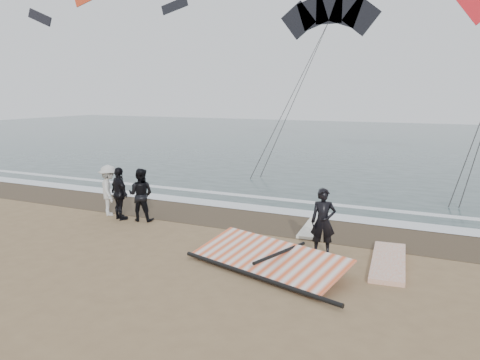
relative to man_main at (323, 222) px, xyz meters
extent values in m
plane|color=#8C704C|center=(-1.56, -2.19, -0.87)|extent=(120.00, 120.00, 0.00)
cube|color=#233838|center=(-1.56, 30.81, -0.86)|extent=(120.00, 54.00, 0.02)
cube|color=#4C3D2B|center=(-1.56, 2.31, -0.86)|extent=(120.00, 2.80, 0.01)
cube|color=white|center=(-1.56, 3.71, -0.84)|extent=(120.00, 0.90, 0.01)
cube|color=white|center=(-1.56, 5.41, -0.84)|extent=(120.00, 0.45, 0.01)
imported|color=black|center=(0.00, 0.00, 0.00)|extent=(0.73, 0.58, 1.74)
cube|color=silver|center=(1.66, 0.00, -0.81)|extent=(1.07, 2.85, 0.11)
cube|color=white|center=(-0.85, 2.07, -0.82)|extent=(0.81, 2.25, 0.09)
imported|color=black|center=(-6.24, 0.65, 0.00)|extent=(0.98, 0.85, 1.73)
imported|color=black|center=(-6.94, 0.45, 0.00)|extent=(1.11, 0.82, 1.75)
imported|color=silver|center=(-7.64, 0.75, 0.00)|extent=(1.24, 1.25, 1.73)
cube|color=black|center=(-1.07, -0.99, -0.82)|extent=(2.69, 1.36, 0.10)
cube|color=#F95A29|center=(-0.87, -1.59, -0.57)|extent=(4.09, 2.52, 0.40)
cylinder|color=black|center=(-0.87, -2.37, -0.76)|extent=(4.27, 1.38, 0.10)
cylinder|color=black|center=(-0.57, -1.59, -0.42)|extent=(0.63, 1.85, 0.08)
cylinder|color=#262626|center=(-5.97, 16.23, 3.74)|extent=(0.04, 0.04, 15.97)
cylinder|color=#262626|center=(-6.09, 15.87, 3.74)|extent=(0.04, 0.04, 16.56)
cube|color=black|center=(-23.67, 29.81, 11.76)|extent=(3.13, 0.12, 1.59)
cube|color=black|center=(-35.56, 23.81, 10.62)|extent=(3.12, 0.12, 1.94)
camera|label=1|loc=(3.03, -11.38, 3.24)|focal=35.00mm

